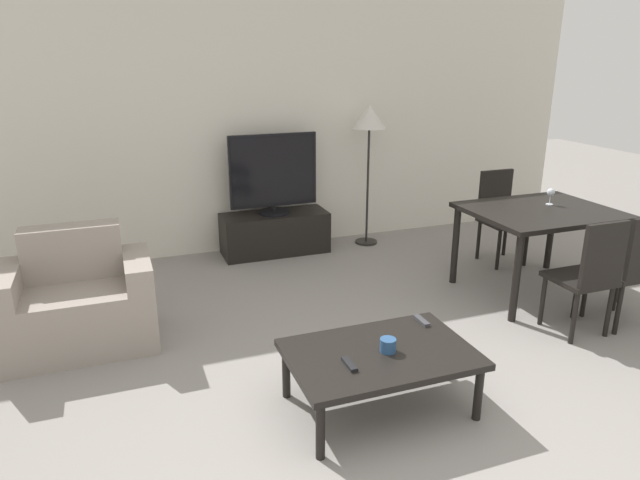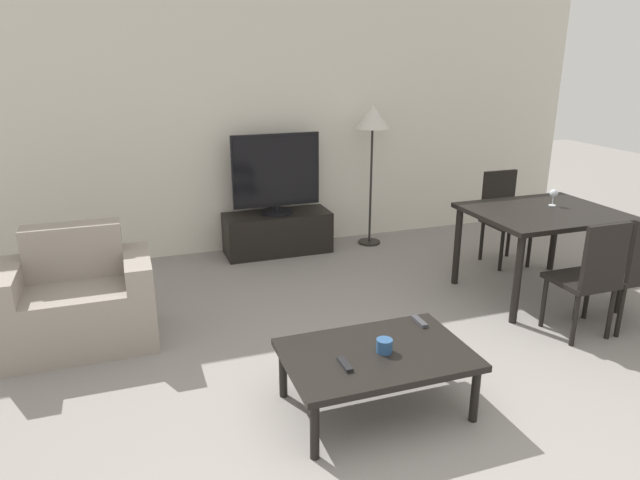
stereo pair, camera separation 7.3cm
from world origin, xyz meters
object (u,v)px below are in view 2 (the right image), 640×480
Objects in this scene: floor_lamp at (373,124)px; dining_chair_near_right at (635,268)px; coffee_table at (377,358)px; wine_glass_left at (554,194)px; cup_white_near at (384,346)px; tv at (276,174)px; remote_secondary at (345,364)px; armchair at (78,303)px; dining_chair_near at (590,275)px; dining_table at (542,220)px; remote_primary at (420,321)px; tv_stand at (278,233)px; dining_chair_far at (503,213)px.

dining_chair_near_right is at bearing -68.06° from floor_lamp.
dining_chair_near_right is at bearing 7.76° from coffee_table.
coffee_table is 2.54m from wine_glass_left.
cup_white_near is at bearing -171.68° from dining_chair_near_right.
tv is 3.01m from remote_secondary.
remote_secondary is at bearing -152.31° from wine_glass_left.
armchair is 3.67m from dining_chair_near.
floor_lamp reaches higher than armchair.
floor_lamp is (2.89, 1.39, 0.99)m from armchair.
floor_lamp is 1.96m from wine_glass_left.
coffee_table is at bearing -172.24° from dining_chair_near_right.
armchair is 3.91m from wine_glass_left.
floor_lamp is at bearing 63.50° from remote_secondary.
cup_white_near reaches higher than coffee_table.
dining_chair_near is 2.71m from floor_lamp.
armchair reaches higher than dining_table.
remote_primary is (-1.40, -0.06, -0.11)m from dining_chair_near.
tv_stand is 2.29m from dining_chair_far.
coffee_table is 2.32m from dining_table.
floor_lamp reaches higher than dining_chair_near_right.
dining_chair_near_right is (0.21, -0.79, -0.17)m from dining_table.
tv reaches higher than remote_secondary.
coffee_table is at bearing -149.20° from remote_primary.
dining_chair_near is at bearing -104.75° from dining_table.
remote_secondary is at bearing -152.83° from remote_primary.
coffee_table is at bearing -139.83° from dining_chair_far.
dining_chair_far reaches higher than cup_white_near.
remote_secondary is (-2.46, -1.97, -0.11)m from dining_chair_far.
wine_glass_left is at bearing -3.70° from armchair.
tv is at bearing 122.46° from dining_chair_near.
tv_stand reaches higher than coffee_table.
coffee_table is (-0.19, -2.87, 0.12)m from tv_stand.
dining_chair_near is 1.63m from dining_chair_far.
dining_chair_near_right is at bearing -51.39° from tv.
coffee_table is 7.13× the size of remote_primary.
dining_table is at bearing -104.75° from dining_chair_far.
dining_chair_near_right reaches higher than tv_stand.
dining_chair_near reaches higher than armchair.
tv is at bearing 128.61° from dining_chair_near_right.
dining_chair_near is at bearing 9.51° from coffee_table.
tv is at bearing 136.04° from dining_table.
floor_lamp reaches higher than remote_primary.
dining_chair_far is 3.16m from remote_secondary.
armchair reaches higher than remote_secondary.
armchair is at bearing 162.02° from dining_chair_near.
dining_chair_near_right is (3.90, -1.13, 0.18)m from armchair.
dining_table is (1.84, -1.77, -0.17)m from tv.
remote_secondary is at bearing -152.40° from dining_table.
dining_table is at bearing 104.75° from dining_chair_near_right.
tv is at bearing 86.29° from coffee_table.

